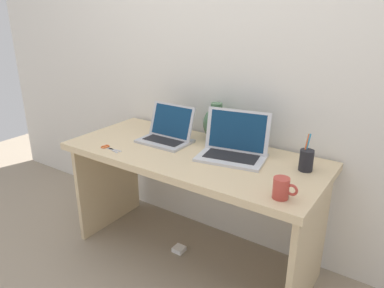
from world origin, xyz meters
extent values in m
plane|color=gray|center=(0.00, 0.00, 0.00)|extent=(6.00, 6.00, 0.00)
cube|color=silver|center=(0.00, 0.36, 1.20)|extent=(4.40, 0.04, 2.40)
cube|color=#D1B78C|center=(0.00, 0.00, 0.68)|extent=(1.48, 0.65, 0.04)
cube|color=#D1B78C|center=(-0.70, 0.00, 0.33)|extent=(0.03, 0.55, 0.66)
cube|color=#D1B78C|center=(0.70, 0.00, 0.33)|extent=(0.03, 0.55, 0.66)
cube|color=#B2B2B7|center=(-0.23, 0.04, 0.71)|extent=(0.30, 0.22, 0.01)
cube|color=black|center=(-0.23, 0.04, 0.72)|extent=(0.24, 0.13, 0.00)
cube|color=#B2B2B7|center=(-0.23, 0.11, 0.82)|extent=(0.30, 0.08, 0.20)
cube|color=navy|center=(-0.23, 0.11, 0.82)|extent=(0.27, 0.07, 0.18)
cube|color=silver|center=(0.23, 0.04, 0.71)|extent=(0.39, 0.30, 0.01)
cube|color=black|center=(0.23, 0.04, 0.72)|extent=(0.31, 0.19, 0.00)
cube|color=silver|center=(0.21, 0.13, 0.83)|extent=(0.36, 0.12, 0.23)
cube|color=navy|center=(0.21, 0.13, 0.83)|extent=(0.32, 0.11, 0.20)
ellipsoid|color=#47704C|center=(0.00, 0.26, 0.80)|extent=(0.16, 0.16, 0.20)
cylinder|color=#47704C|center=(0.00, 0.26, 0.91)|extent=(0.07, 0.07, 0.04)
cylinder|color=#B23D33|center=(0.61, -0.22, 0.75)|extent=(0.07, 0.07, 0.09)
torus|color=#B23D33|center=(0.65, -0.22, 0.75)|extent=(0.05, 0.01, 0.05)
cylinder|color=black|center=(0.60, 0.12, 0.76)|extent=(0.07, 0.07, 0.11)
cylinder|color=#338CBF|center=(0.60, 0.13, 0.81)|extent=(0.03, 0.02, 0.16)
cylinder|color=orange|center=(0.59, 0.13, 0.81)|extent=(0.02, 0.04, 0.15)
cube|color=#B7B7BC|center=(-0.39, -0.22, 0.70)|extent=(0.10, 0.02, 0.00)
cube|color=#B7B7BC|center=(-0.39, -0.23, 0.70)|extent=(0.10, 0.04, 0.00)
torus|color=orange|center=(-0.47, -0.23, 0.71)|extent=(0.04, 0.04, 0.01)
torus|color=orange|center=(-0.46, -0.21, 0.71)|extent=(0.04, 0.03, 0.01)
cube|color=white|center=(-0.09, -0.01, 0.01)|extent=(0.07, 0.07, 0.03)
camera|label=1|loc=(1.07, -1.57, 1.47)|focal=34.13mm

